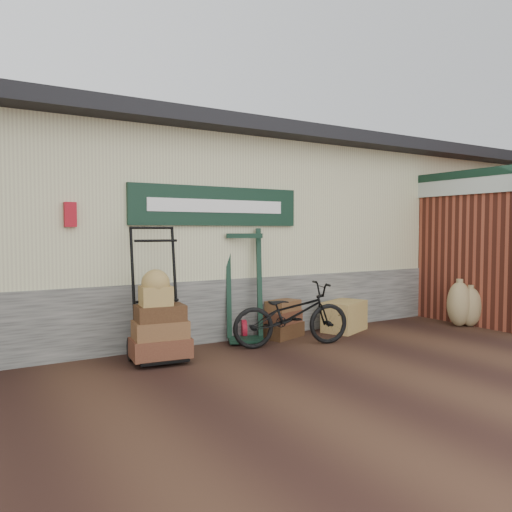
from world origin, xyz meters
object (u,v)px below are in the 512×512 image
Objects in this scene: porter_trolley at (156,292)px; suitcase_stack at (282,319)px; bicycle at (291,311)px; green_barrow at (245,285)px; wicker_hamper at (344,316)px.

porter_trolley is 2.15m from suitcase_stack.
bicycle is at bearing -1.72° from porter_trolley.
porter_trolley is at bearing -144.97° from green_barrow.
bicycle is (1.85, -0.28, -0.36)m from porter_trolley.
green_barrow is 1.83m from wicker_hamper.
suitcase_stack is (0.61, -0.07, -0.53)m from green_barrow.
suitcase_stack is 0.38× the size of bicycle.
wicker_hamper is at bearing -6.63° from suitcase_stack.
wicker_hamper is at bearing 9.15° from porter_trolley.
bicycle is at bearing -111.44° from suitcase_stack.
suitcase_stack is (2.06, 0.26, -0.57)m from porter_trolley.
suitcase_stack is at bearing -7.01° from bicycle.
green_barrow reaches higher than bicycle.
green_barrow reaches higher than wicker_hamper.
bicycle is (-0.21, -0.54, 0.21)m from suitcase_stack.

